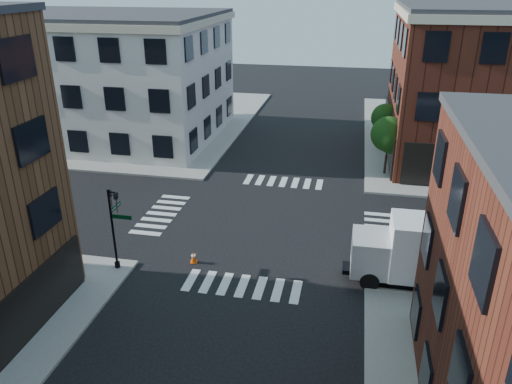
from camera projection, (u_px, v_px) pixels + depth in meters
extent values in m
plane|color=black|center=(267.00, 223.00, 31.27)|extent=(120.00, 120.00, 0.00)
cube|color=gray|center=(110.00, 119.00, 53.91)|extent=(30.00, 30.00, 0.15)
cube|color=silver|center=(99.00, 77.00, 46.89)|extent=(22.00, 16.00, 11.00)
cylinder|color=black|center=(385.00, 164.00, 38.56)|extent=(0.18, 0.18, 1.47)
cylinder|color=black|center=(386.00, 155.00, 38.26)|extent=(0.12, 0.12, 1.47)
sphere|color=#14340E|center=(389.00, 134.00, 37.60)|extent=(2.69, 2.69, 2.69)
sphere|color=#14340E|center=(391.00, 142.00, 37.68)|extent=(1.85, 1.85, 1.85)
cylinder|color=black|center=(383.00, 142.00, 43.98)|extent=(0.18, 0.18, 1.33)
cylinder|color=black|center=(383.00, 135.00, 43.72)|extent=(0.12, 0.12, 1.33)
sphere|color=#14340E|center=(385.00, 118.00, 43.11)|extent=(2.43, 2.43, 2.43)
sphere|color=#14340E|center=(388.00, 124.00, 43.17)|extent=(1.67, 1.67, 1.67)
cylinder|color=black|center=(113.00, 231.00, 25.47)|extent=(0.12, 0.12, 4.60)
cylinder|color=black|center=(117.00, 265.00, 26.26)|extent=(0.28, 0.28, 0.30)
cube|color=#053819|center=(121.00, 217.00, 25.03)|extent=(1.10, 0.03, 0.22)
cube|color=#053819|center=(115.00, 207.00, 25.52)|extent=(0.03, 1.10, 0.22)
imported|color=black|center=(117.00, 202.00, 24.86)|extent=(0.22, 0.18, 1.10)
imported|color=black|center=(111.00, 200.00, 25.16)|extent=(0.18, 0.22, 1.10)
cube|color=silver|center=(449.00, 251.00, 24.20)|extent=(5.60, 2.47, 2.98)
cube|color=maroon|center=(453.00, 264.00, 23.10)|extent=(2.12, 0.06, 0.67)
cube|color=maroon|center=(445.00, 239.00, 25.31)|extent=(2.12, 0.06, 0.67)
cube|color=#B4B4B7|center=(371.00, 253.00, 25.04)|extent=(1.95, 2.33, 1.92)
cube|color=black|center=(353.00, 245.00, 25.06)|extent=(0.12, 1.83, 0.87)
cube|color=black|center=(420.00, 275.00, 25.01)|extent=(7.70, 1.05, 0.24)
cylinder|color=black|center=(369.00, 281.00, 24.53)|extent=(0.97, 0.35, 0.96)
cylinder|color=black|center=(369.00, 260.00, 26.35)|extent=(0.97, 0.35, 0.96)
cylinder|color=black|center=(443.00, 288.00, 23.94)|extent=(0.97, 0.35, 0.96)
cylinder|color=black|center=(437.00, 266.00, 25.76)|extent=(0.97, 0.35, 0.96)
cylinder|color=black|center=(494.00, 294.00, 23.55)|extent=(0.97, 0.35, 0.96)
cylinder|color=black|center=(484.00, 271.00, 25.37)|extent=(0.97, 0.35, 0.96)
cube|color=#E24E0A|center=(194.00, 262.00, 27.03)|extent=(0.44, 0.44, 0.04)
cone|color=#E24E0A|center=(194.00, 257.00, 26.90)|extent=(0.42, 0.42, 0.66)
cylinder|color=white|center=(194.00, 256.00, 26.87)|extent=(0.26, 0.26, 0.08)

